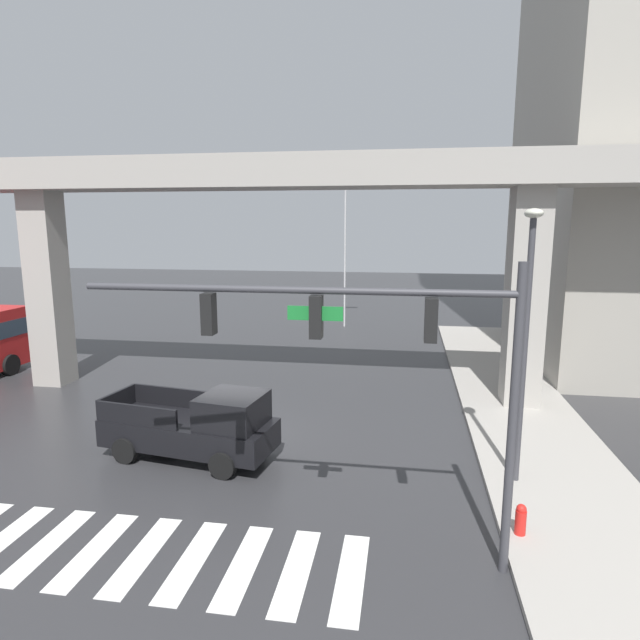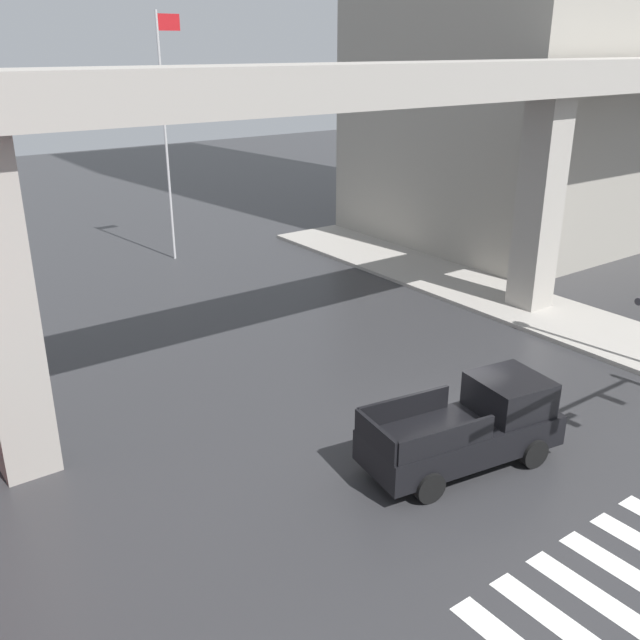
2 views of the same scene
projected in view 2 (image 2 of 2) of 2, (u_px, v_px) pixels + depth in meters
name	position (u px, v px, depth m)	size (l,w,h in m)	color
ground_plane	(441.00, 428.00, 19.40)	(120.00, 120.00, 0.00)	#2D2D30
elevated_overpass	(339.00, 110.00, 20.01)	(56.27, 2.52, 9.37)	#9E9991
sidewalk_east	(585.00, 328.00, 26.12)	(4.00, 36.00, 0.15)	#9E9991
pickup_truck	(471.00, 427.00, 17.53)	(5.33, 2.66, 2.08)	black
flagpole	(166.00, 123.00, 32.55)	(1.16, 0.12, 11.29)	silver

